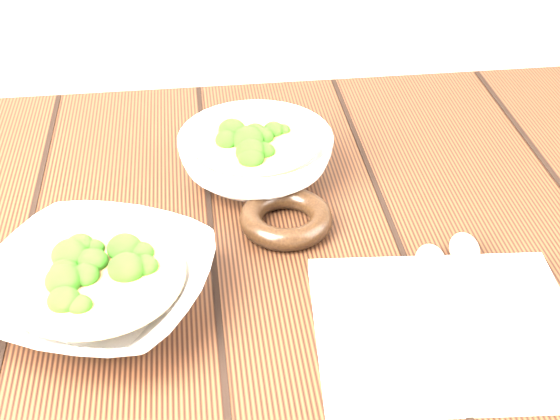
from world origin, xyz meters
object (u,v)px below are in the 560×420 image
Objects in this scene: table at (237,339)px; napkin at (446,329)px; soup_bowl_front at (98,286)px; soup_bowl_back at (256,155)px; trivet at (286,218)px.

napkin is (0.19, -0.14, 0.13)m from table.
soup_bowl_front reaches higher than table.
trivet is at bearing -77.74° from soup_bowl_back.
soup_bowl_back is at bearing 102.26° from trivet.
soup_bowl_back reaches higher than soup_bowl_front.
napkin is at bearing -35.87° from table.
table is at bearing -143.84° from trivet.
trivet reaches higher than table.
soup_bowl_front is at bearing -155.18° from table.
trivet is (0.20, 0.11, -0.02)m from soup_bowl_front.
soup_bowl_back is 0.32m from napkin.
trivet is (0.06, 0.05, 0.13)m from table.
table is at bearing 148.66° from napkin.
soup_bowl_back reaches higher than napkin.
table is 0.27m from napkin.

